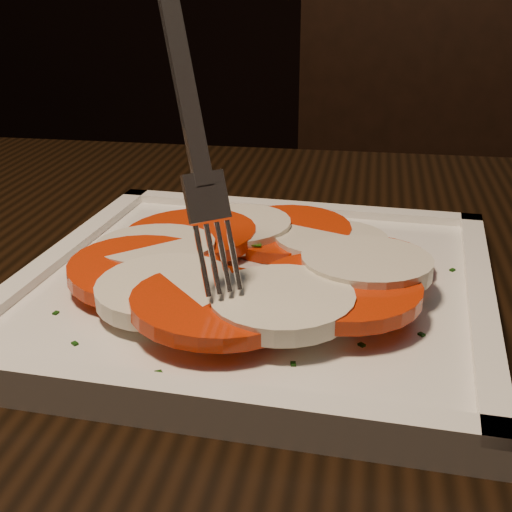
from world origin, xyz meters
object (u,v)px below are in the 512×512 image
plate (256,290)px  fork (179,92)px  chair (408,246)px  table (398,452)px

plate → fork: fork is taller
chair → fork: fork is taller
chair → fork: 0.81m
chair → plate: chair is taller
table → chair: (0.06, 0.68, -0.12)m
table → fork: (-0.13, -0.02, 0.23)m
table → chair: size_ratio=1.32×
chair → plate: (-0.15, -0.67, 0.22)m
table → chair: bearing=85.3°
chair → plate: 0.72m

